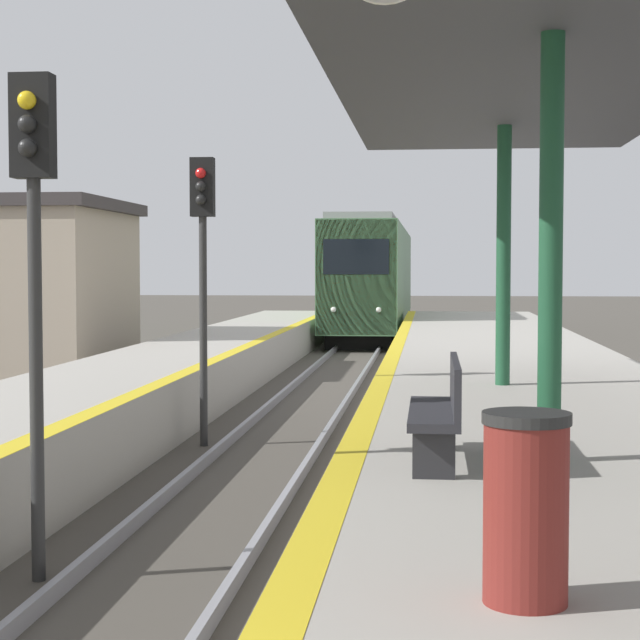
# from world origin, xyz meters

# --- Properties ---
(train) EXTENTS (2.64, 22.30, 4.56)m
(train) POSITION_xyz_m (0.00, 43.01, 2.32)
(train) COLOR black
(train) RESTS_ON ground
(signal_near) EXTENTS (0.36, 0.31, 4.44)m
(signal_near) POSITION_xyz_m (-1.05, 6.87, 3.11)
(signal_near) COLOR #2D2D2D
(signal_near) RESTS_ON ground
(signal_mid) EXTENTS (0.36, 0.31, 4.44)m
(signal_mid) POSITION_xyz_m (-1.10, 14.01, 3.11)
(signal_mid) COLOR #2D2D2D
(signal_mid) RESTS_ON ground
(station_canopy) EXTENTS (4.39, 18.76, 4.02)m
(station_canopy) POSITION_xyz_m (3.45, 7.56, 4.88)
(station_canopy) COLOR #1E5133
(station_canopy) RESTS_ON platform_right
(trash_bin) EXTENTS (0.46, 0.46, 1.00)m
(trash_bin) POSITION_xyz_m (2.89, 3.42, 1.53)
(trash_bin) COLOR maroon
(trash_bin) RESTS_ON platform_right
(bench) EXTENTS (0.44, 1.86, 0.92)m
(bench) POSITION_xyz_m (2.49, 7.40, 1.52)
(bench) COLOR #28282D
(bench) RESTS_ON platform_right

